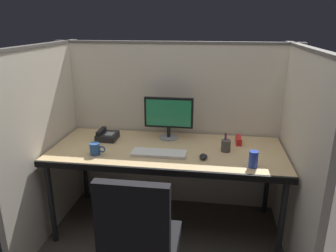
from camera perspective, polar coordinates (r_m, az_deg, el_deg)
The scene contains 13 objects.
ground_plane at distance 2.76m, azimuth -1.12°, elevation -20.87°, with size 8.00×8.00×0.00m, color #423D38.
cubicle_partition_rear at distance 3.03m, azimuth 1.08°, elevation -0.02°, with size 2.21×0.06×1.57m.
cubicle_partition_left at distance 2.84m, azimuth -20.78°, elevation -2.53°, with size 0.06×1.41×1.57m.
cubicle_partition_right at distance 2.58m, azimuth 22.04°, elevation -4.80°, with size 0.06×1.41×1.57m.
desk at distance 2.64m, azimuth -0.20°, elevation -5.16°, with size 1.90×0.80×0.74m.
monitor_center at distance 2.79m, azimuth 0.12°, elevation 1.95°, with size 0.43×0.17×0.37m.
keyboard_main at distance 2.52m, azimuth -1.63°, elevation -4.89°, with size 0.43×0.15×0.02m, color silver.
computer_mouse at distance 2.46m, azimuth 6.37°, elevation -5.45°, with size 0.06×0.10×0.04m.
coffee_mug at distance 2.56m, azimuth -12.90°, elevation -4.03°, with size 0.13×0.08×0.09m.
soda_can at distance 2.37m, azimuth 15.04°, elevation -5.78°, with size 0.07×0.07×0.12m, color #263FB2.
pen_cup at distance 2.60m, azimuth 10.31°, elevation -3.47°, with size 0.08×0.08×0.16m.
desk_phone at distance 2.87m, azimuth -10.91°, elevation -1.72°, with size 0.17×0.19×0.09m.
red_stapler at distance 2.80m, azimuth 12.52°, elevation -2.49°, with size 0.04×0.15×0.06m, color red.
Camera 1 is at (0.36, -2.11, 1.74)m, focal length 34.02 mm.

